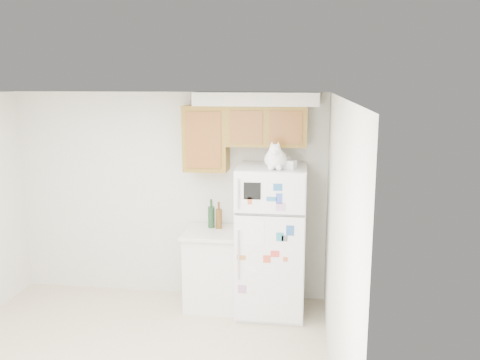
% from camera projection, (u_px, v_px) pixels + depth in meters
% --- Properties ---
extents(room_shell, '(3.84, 4.04, 2.52)m').
position_uv_depth(room_shell, '(129.00, 192.00, 4.40)').
color(room_shell, beige).
rests_on(room_shell, ground_plane).
extents(refrigerator, '(0.76, 0.78, 1.70)m').
position_uv_depth(refrigerator, '(271.00, 240.00, 5.74)').
color(refrigerator, white).
rests_on(refrigerator, ground_plane).
extents(base_counter, '(0.64, 0.64, 0.92)m').
position_uv_depth(base_counter, '(213.00, 268.00, 5.97)').
color(base_counter, white).
rests_on(base_counter, ground_plane).
extents(cat, '(0.30, 0.44, 0.31)m').
position_uv_depth(cat, '(276.00, 158.00, 5.39)').
color(cat, white).
rests_on(cat, refrigerator).
extents(storage_box_back, '(0.22, 0.19, 0.10)m').
position_uv_depth(storage_box_back, '(280.00, 160.00, 5.68)').
color(storage_box_back, white).
rests_on(storage_box_back, refrigerator).
extents(storage_box_front, '(0.18, 0.15, 0.09)m').
position_uv_depth(storage_box_front, '(289.00, 164.00, 5.43)').
color(storage_box_front, white).
rests_on(storage_box_front, refrigerator).
extents(bottle_green, '(0.08, 0.08, 0.34)m').
position_uv_depth(bottle_green, '(211.00, 213.00, 5.97)').
color(bottle_green, '#19381E').
rests_on(bottle_green, base_counter).
extents(bottle_amber, '(0.07, 0.07, 0.32)m').
position_uv_depth(bottle_amber, '(219.00, 215.00, 5.94)').
color(bottle_amber, '#593814').
rests_on(bottle_amber, base_counter).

